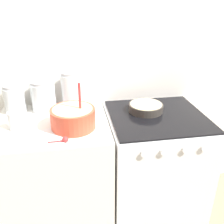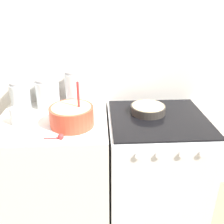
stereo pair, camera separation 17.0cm
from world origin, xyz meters
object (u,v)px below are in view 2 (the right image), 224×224
Objects in this scene: storage_jar_left at (21,97)px; tin_can at (16,116)px; baking_pan at (148,109)px; storage_jar_middle at (48,95)px; storage_jar_right at (75,92)px; mixing_bowl at (72,115)px; stove at (154,169)px.

tin_can is at bearing -81.89° from storage_jar_left.
baking_pan is 0.75m from storage_jar_middle.
mixing_bowl is at bearing -89.84° from storage_jar_right.
storage_jar_right is at bearing 0.00° from storage_jar_left.
mixing_bowl is (-0.59, -0.08, 0.52)m from stove.
storage_jar_left is 0.92× the size of storage_jar_middle.
tin_can reaches higher than baking_pan.
tin_can is (0.04, -0.28, -0.03)m from storage_jar_left.
storage_jar_middle is at bearing 123.38° from mixing_bowl.
baking_pan is 0.95m from storage_jar_left.
stove is 4.40× the size of storage_jar_left.
storage_jar_middle is at bearing 0.00° from storage_jar_left.
baking_pan is at bearing -8.84° from storage_jar_left.
mixing_bowl is at bearing -5.34° from tin_can.
stove is at bearing -15.77° from storage_jar_middle.
mixing_bowl reaches higher than stove.
baking_pan is at bearing 17.20° from mixing_bowl.
storage_jar_left reaches higher than baking_pan.
storage_jar_right is (-0.59, 0.22, 0.57)m from stove.
stove is 1.16m from storage_jar_left.
storage_jar_right is (-0.53, 0.15, 0.09)m from baking_pan.
stove is 7.73× the size of tin_can.
mixing_bowl reaches higher than storage_jar_left.
tin_can is (-0.16, -0.28, -0.04)m from storage_jar_middle.
baking_pan is at bearing 8.22° from tin_can.
mixing_bowl is at bearing -56.62° from storage_jar_middle.
tin_can is at bearing -120.77° from storage_jar_middle.
mixing_bowl is 1.06× the size of storage_jar_right.
storage_jar_middle reaches higher than stove.
storage_jar_left is at bearing 98.11° from tin_can.
storage_jar_middle is 0.20m from storage_jar_right.
storage_jar_left is at bearing 167.32° from stove.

